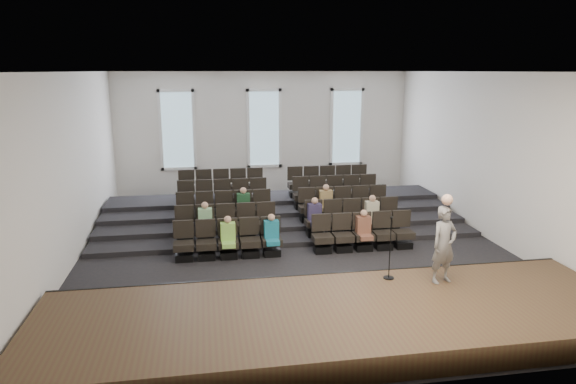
# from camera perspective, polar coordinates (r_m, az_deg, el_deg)

# --- Properties ---
(ground) EXTENTS (14.00, 14.00, 0.00)m
(ground) POSITION_cam_1_polar(r_m,az_deg,el_deg) (15.12, 0.62, -6.09)
(ground) COLOR black
(ground) RESTS_ON ground
(ceiling) EXTENTS (12.00, 14.00, 0.02)m
(ceiling) POSITION_cam_1_polar(r_m,az_deg,el_deg) (14.26, 0.67, 13.27)
(ceiling) COLOR white
(ceiling) RESTS_ON ground
(wall_back) EXTENTS (12.00, 0.04, 5.00)m
(wall_back) POSITION_cam_1_polar(r_m,az_deg,el_deg) (21.35, -2.68, 6.53)
(wall_back) COLOR silver
(wall_back) RESTS_ON ground
(wall_front) EXTENTS (12.00, 0.04, 5.00)m
(wall_front) POSITION_cam_1_polar(r_m,az_deg,el_deg) (7.87, 9.69, -5.62)
(wall_front) COLOR silver
(wall_front) RESTS_ON ground
(wall_left) EXTENTS (0.04, 14.00, 5.00)m
(wall_left) POSITION_cam_1_polar(r_m,az_deg,el_deg) (14.69, -23.17, 2.34)
(wall_left) COLOR silver
(wall_left) RESTS_ON ground
(wall_right) EXTENTS (0.04, 14.00, 5.00)m
(wall_right) POSITION_cam_1_polar(r_m,az_deg,el_deg) (16.62, 21.59, 3.65)
(wall_right) COLOR silver
(wall_right) RESTS_ON ground
(stage) EXTENTS (11.80, 3.60, 0.50)m
(stage) POSITION_cam_1_polar(r_m,az_deg,el_deg) (10.44, 5.67, -13.98)
(stage) COLOR #40311B
(stage) RESTS_ON ground
(stage_lip) EXTENTS (11.80, 0.06, 0.52)m
(stage_lip) POSITION_cam_1_polar(r_m,az_deg,el_deg) (11.99, 3.45, -10.18)
(stage_lip) COLOR black
(stage_lip) RESTS_ON ground
(risers) EXTENTS (11.80, 4.80, 0.60)m
(risers) POSITION_cam_1_polar(r_m,az_deg,el_deg) (18.05, -1.14, -2.19)
(risers) COLOR black
(risers) RESTS_ON ground
(seating_rows) EXTENTS (6.80, 4.70, 1.67)m
(seating_rows) POSITION_cam_1_polar(r_m,az_deg,el_deg) (16.37, -0.32, -2.06)
(seating_rows) COLOR black
(seating_rows) RESTS_ON ground
(windows) EXTENTS (8.44, 0.10, 3.24)m
(windows) POSITION_cam_1_polar(r_m,az_deg,el_deg) (21.26, -2.66, 7.05)
(windows) COLOR white
(windows) RESTS_ON wall_back
(audience) EXTENTS (5.45, 2.64, 1.10)m
(audience) POSITION_cam_1_polar(r_m,az_deg,el_deg) (15.17, 0.42, -2.80)
(audience) COLOR #8ECE52
(audience) RESTS_ON seating_rows
(speaker) EXTENTS (0.71, 0.56, 1.71)m
(speaker) POSITION_cam_1_polar(r_m,az_deg,el_deg) (11.66, 16.94, -5.63)
(speaker) COLOR slate
(speaker) RESTS_ON stage
(mic_stand) EXTENTS (0.24, 0.24, 1.44)m
(mic_stand) POSITION_cam_1_polar(r_m,az_deg,el_deg) (11.71, 11.21, -7.43)
(mic_stand) COLOR black
(mic_stand) RESTS_ON stage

